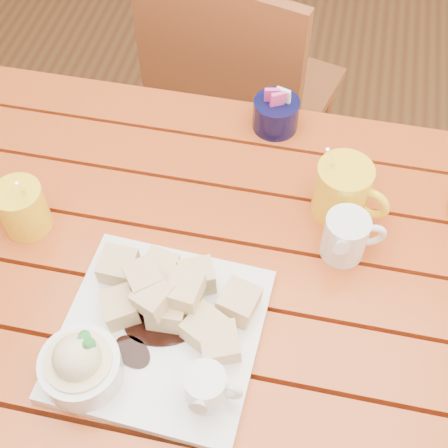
% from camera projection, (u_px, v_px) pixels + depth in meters
% --- Properties ---
extents(ground, '(5.00, 5.00, 0.00)m').
position_uv_depth(ground, '(212.00, 419.00, 1.63)').
color(ground, '#593019').
rests_on(ground, ground).
extents(table, '(1.20, 0.79, 0.75)m').
position_uv_depth(table, '(206.00, 298.00, 1.11)').
color(table, '#943F13').
rests_on(table, ground).
extents(dessert_plate, '(0.31, 0.31, 0.12)m').
position_uv_depth(dessert_plate, '(146.00, 334.00, 0.91)').
color(dessert_plate, white).
rests_on(dessert_plate, table).
extents(coffee_mug_left, '(0.12, 0.08, 0.14)m').
position_uv_depth(coffee_mug_left, '(21.00, 207.00, 1.03)').
color(coffee_mug_left, yellow).
rests_on(coffee_mug_left, table).
extents(coffee_mug_right, '(0.13, 0.09, 0.16)m').
position_uv_depth(coffee_mug_right, '(344.00, 190.00, 1.04)').
color(coffee_mug_right, yellow).
rests_on(coffee_mug_right, table).
extents(cream_pitcher, '(0.10, 0.09, 0.09)m').
position_uv_depth(cream_pitcher, '(347.00, 237.00, 1.00)').
color(cream_pitcher, white).
rests_on(cream_pitcher, table).
extents(sugar_caddy, '(0.09, 0.09, 0.09)m').
position_uv_depth(sugar_caddy, '(276.00, 113.00, 1.18)').
color(sugar_caddy, black).
rests_on(sugar_caddy, table).
extents(chair_far, '(0.51, 0.51, 0.88)m').
position_uv_depth(chair_far, '(237.00, 96.00, 1.63)').
color(chair_far, brown).
rests_on(chair_far, ground).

